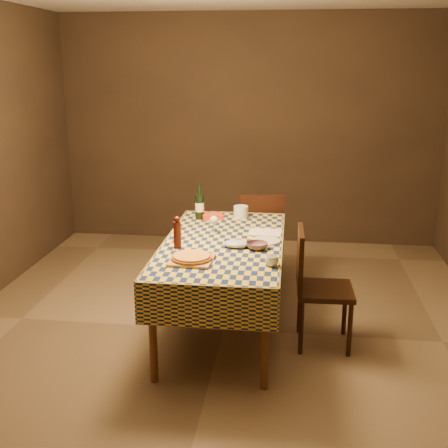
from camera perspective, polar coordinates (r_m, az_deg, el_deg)
The scene contains 16 objects.
room at distance 4.30m, azimuth -0.08°, elevation 5.59°, with size 5.00×5.10×2.70m.
dining_table at distance 4.46m, azimuth -0.08°, elevation -2.72°, with size 0.94×1.84×0.77m.
cutting_board at distance 4.01m, azimuth -3.31°, elevation -3.68°, with size 0.30×0.30×0.02m, color #AE8251.
pizza at distance 4.00m, azimuth -3.31°, elevation -3.36°, with size 0.30×0.30×0.03m.
pepper_mill at distance 4.27m, azimuth -4.76°, elevation -0.93°, with size 0.06×0.06×0.25m.
bowl at distance 4.26m, azimuth 3.37°, elevation -2.22°, with size 0.16×0.16×0.05m, color #674956.
wine_glass at distance 4.64m, azimuth -1.03°, elevation 0.33°, with size 0.08×0.08×0.14m.
wine_bottle at distance 5.06m, azimuth -2.49°, elevation 1.81°, with size 0.10×0.10×0.31m.
deli_tub at distance 5.10m, azimuth 1.73°, elevation 1.23°, with size 0.13×0.13×0.11m, color silver.
takeout_container at distance 5.08m, azimuth -1.16°, elevation 0.78°, with size 0.18×0.13×0.05m, color red.
white_plate at distance 4.45m, azimuth 4.27°, elevation -1.71°, with size 0.23×0.23×0.01m, color silver.
tumbler at distance 3.92m, azimuth 4.89°, elevation -3.76°, with size 0.09×0.09×0.07m, color white.
flour_patch at distance 4.70m, azimuth 4.19°, elevation -0.81°, with size 0.27×0.21×0.00m, color silver.
flour_bag at distance 4.30m, azimuth 1.24°, elevation -2.03°, with size 0.19×0.14×0.05m, color #AEB9DF.
chair_far at distance 5.52m, azimuth 3.79°, elevation -0.91°, with size 0.45×0.46×0.93m.
chair_right at distance 4.37m, azimuth 9.18°, elevation -5.76°, with size 0.44×0.43×0.93m.
Camera 1 is at (0.51, -4.19, 2.13)m, focal length 45.00 mm.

